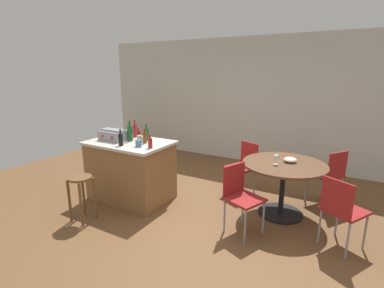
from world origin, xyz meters
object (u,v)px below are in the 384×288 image
Objects in this scene: toolbox at (113,135)px; cup_1 at (140,139)px; folding_chair_right at (329,173)px; bottle_4 at (135,130)px; folding_chair_left at (342,208)px; folding_chair_near at (244,164)px; bottle_3 at (145,137)px; bottle_5 at (150,143)px; cup_0 at (138,143)px; serving_bowl at (290,160)px; kitchen_island at (131,170)px; bottle_6 at (130,133)px; dining_table at (283,175)px; bottle_0 at (121,139)px; wooden_stool at (81,189)px; bottle_1 at (139,135)px; wine_glass at (276,157)px; folding_chair_far at (240,194)px; bottle_2 at (147,134)px; cup_2 at (125,133)px.

toolbox reaches higher than cup_1.
folding_chair_right is 3.03× the size of bottle_4.
folding_chair_near is at bearing 147.95° from folding_chair_left.
bottle_5 is at bearing -37.53° from bottle_3.
toolbox is 1.86× the size of bottle_3.
bottle_3 reaches higher than cup_0.
kitchen_island is at bearing -161.99° from serving_bowl.
bottle_5 is at bearing -19.36° from bottle_6.
kitchen_island is at bearing -154.56° from cup_1.
bottle_6 is (-2.23, -0.60, 0.47)m from dining_table.
folding_chair_right is at bearing 26.41° from bottle_3.
bottle_4 is (-0.14, 0.30, 0.58)m from kitchen_island.
folding_chair_right is 3.12m from bottle_0.
serving_bowl reaches higher than dining_table.
wooden_stool is 1.22m from bottle_1.
bottle_1 is (-2.72, -1.07, 0.49)m from folding_chair_right.
folding_chair_right is 2.73× the size of bottle_6.
bottle_4 is at bearing 92.03° from wooden_stool.
cup_1 is 2.02m from wine_glass.
dining_table is at bearing 24.97° from bottle_5.
bottle_6 is (-1.50, -1.02, 0.55)m from folding_chair_near.
cup_1 is (0.43, 0.12, -0.03)m from toolbox.
bottle_3 reaches higher than serving_bowl.
bottle_0 is (0.16, 0.63, 0.58)m from wooden_stool.
folding_chair_far is 7.00× the size of cup_0.
bottle_6 is (-1.87, 0.11, 0.55)m from folding_chair_far.
toolbox is 0.28m from bottle_6.
dining_table is 2.13m from bottle_2.
bottle_0 is at bearing 75.88° from wooden_stool.
dining_table is 0.24m from serving_bowl.
kitchen_island is 5.33× the size of bottle_0.
bottle_5 reaches higher than folding_chair_left.
folding_chair_left is at bearing 10.22° from folding_chair_far.
cup_1 is (-2.06, -0.57, 0.40)m from dining_table.
bottle_5 is at bearing -147.42° from folding_chair_right.
wine_glass is (2.05, 0.78, -0.16)m from bottle_0.
serving_bowl is (2.20, 0.98, -0.23)m from bottle_0.
bottle_6 is at bearing 160.64° from bottle_5.
folding_chair_left is (0.75, -0.51, -0.08)m from dining_table.
folding_chair_near is 7.23× the size of cup_2.
wooden_stool is 4.38× the size of wine_glass.
cup_1 is 0.95× the size of cup_2.
folding_chair_right is at bearing 49.87° from dining_table.
bottle_6 is (-0.19, -0.16, 0.02)m from bottle_2.
folding_chair_near is 2.08× the size of toolbox.
bottle_3 is (0.55, 0.10, 0.00)m from toolbox.
bottle_4 reaches higher than folding_chair_near.
bottle_5 is (0.50, -0.35, 0.00)m from bottle_1.
bottle_3 is (-1.58, 0.11, 0.51)m from folding_chair_far.
cup_0 and cup_1 have the same top height.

